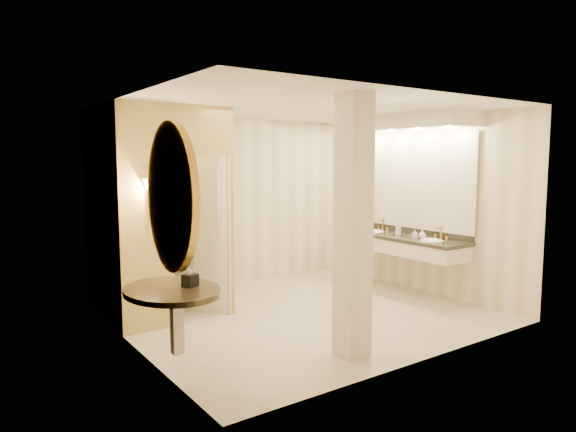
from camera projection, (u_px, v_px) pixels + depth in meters
floor at (303, 313)px, 6.83m from camera, size 4.50×4.50×0.00m
ceiling at (303, 107)px, 6.54m from camera, size 4.50×4.50×0.00m
wall_back at (230, 202)px, 8.32m from camera, size 4.50×0.02×2.70m
wall_front at (424, 229)px, 5.06m from camera, size 4.50×0.02×2.70m
wall_left at (132, 225)px, 5.40m from camera, size 0.02×4.00×2.70m
wall_right at (419, 204)px, 7.97m from camera, size 0.02×4.00×2.70m
toilet_closet at (192, 209)px, 6.82m from camera, size 1.50×1.55×2.70m
wall_sconce at (147, 186)px, 5.90m from camera, size 0.14×0.14×0.42m
vanity at (404, 187)px, 7.85m from camera, size 0.75×2.38×2.09m
console_shelf at (172, 236)px, 4.61m from camera, size 1.05×1.05×1.97m
pillar at (353, 227)px, 5.24m from camera, size 0.29×0.29×2.70m
tissue_box at (190, 280)px, 4.71m from camera, size 0.15×0.15×0.12m
toilet at (178, 277)px, 7.17m from camera, size 0.57×0.86×0.82m
soap_bottle_a at (415, 234)px, 7.59m from camera, size 0.08×0.08×0.13m
soap_bottle_b at (422, 234)px, 7.59m from camera, size 0.12×0.12×0.13m
soap_bottle_c at (398, 228)px, 7.92m from camera, size 0.09×0.10×0.22m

